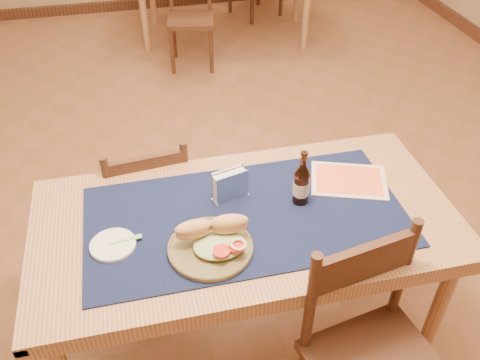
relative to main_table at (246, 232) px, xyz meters
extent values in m
cube|color=brown|center=(0.00, 0.80, -0.68)|extent=(6.00, 7.00, 0.02)
cylinder|color=#AD7B51|center=(0.72, -0.32, -0.31)|extent=(0.06, 0.06, 0.71)
cylinder|color=#AD7B51|center=(-0.72, 0.32, -0.31)|extent=(0.06, 0.06, 0.71)
cylinder|color=#AD7B51|center=(0.72, 0.32, -0.31)|extent=(0.06, 0.06, 0.71)
cube|color=#AD7B51|center=(0.00, 0.00, 0.06)|extent=(1.60, 0.80, 0.04)
cube|color=#111B3E|center=(0.00, 0.00, 0.09)|extent=(1.20, 0.60, 0.01)
cube|color=#452618|center=(0.00, 4.27, -0.62)|extent=(6.00, 0.06, 0.10)
cylinder|color=#AD7B51|center=(-0.18, 3.19, -0.31)|extent=(0.06, 0.06, 0.71)
cylinder|color=#AD7B51|center=(1.26, 2.91, -0.31)|extent=(0.06, 0.06, 0.71)
cylinder|color=#452618|center=(-0.21, 0.74, -0.46)|extent=(0.03, 0.03, 0.42)
cylinder|color=#452618|center=(-0.54, 0.71, -0.46)|extent=(0.03, 0.03, 0.42)
cylinder|color=#452618|center=(-0.18, 0.41, -0.46)|extent=(0.03, 0.03, 0.42)
cylinder|color=#452618|center=(-0.51, 0.38, -0.46)|extent=(0.03, 0.03, 0.42)
cube|color=#452618|center=(-0.36, 0.56, -0.25)|extent=(0.43, 0.43, 0.04)
cube|color=#452618|center=(-0.34, 0.39, 0.07)|extent=(0.33, 0.06, 0.13)
cylinder|color=#452618|center=(-0.18, 0.40, -0.04)|extent=(0.03, 0.03, 0.43)
cylinder|color=#452618|center=(-0.51, 0.37, -0.04)|extent=(0.03, 0.03, 0.43)
cylinder|color=#452618|center=(0.49, -0.35, -0.43)|extent=(0.04, 0.04, 0.47)
cube|color=#452618|center=(0.30, -0.37, 0.16)|extent=(0.37, 0.10, 0.14)
cylinder|color=#452618|center=(0.12, -0.41, 0.04)|extent=(0.04, 0.04, 0.48)
cylinder|color=#452618|center=(0.49, -0.34, 0.04)|extent=(0.04, 0.04, 0.48)
cylinder|color=#452618|center=(0.00, 2.67, -0.46)|extent=(0.03, 0.03, 0.41)
cylinder|color=#452618|center=(0.33, 2.61, -0.46)|extent=(0.03, 0.03, 0.41)
cylinder|color=#452618|center=(0.06, 2.99, -0.46)|extent=(0.03, 0.03, 0.41)
cylinder|color=#452618|center=(0.38, 2.93, -0.46)|extent=(0.03, 0.03, 0.41)
cube|color=#452618|center=(0.19, 2.80, -0.26)|extent=(0.44, 0.44, 0.04)
cylinder|color=#452618|center=(0.92, 3.58, -0.43)|extent=(0.04, 0.04, 0.48)
cylinder|color=brown|center=(-0.16, -0.14, 0.10)|extent=(0.30, 0.30, 0.02)
torus|color=brown|center=(-0.16, -0.14, 0.10)|extent=(0.30, 0.30, 0.01)
ellipsoid|color=#B4C889|center=(-0.13, -0.16, 0.12)|extent=(0.18, 0.15, 0.03)
ellipsoid|color=tan|center=(-0.21, -0.11, 0.16)|extent=(0.13, 0.07, 0.07)
ellipsoid|color=tan|center=(-0.09, -0.11, 0.17)|extent=(0.14, 0.07, 0.08)
cylinder|color=red|center=(-0.13, -0.21, 0.14)|extent=(0.06, 0.06, 0.01)
cylinder|color=red|center=(-0.08, -0.20, 0.14)|extent=(0.06, 0.06, 0.01)
torus|color=silver|center=(-0.07, -0.20, 0.15)|extent=(0.06, 0.06, 0.01)
cylinder|color=silver|center=(-0.49, -0.05, 0.09)|extent=(0.16, 0.16, 0.01)
torus|color=silver|center=(-0.49, -0.05, 0.10)|extent=(0.16, 0.16, 0.01)
cube|color=#7ECF72|center=(-0.47, -0.04, 0.10)|extent=(0.09, 0.02, 0.00)
cube|color=#7ECF72|center=(-0.41, -0.03, 0.10)|extent=(0.03, 0.02, 0.00)
cylinder|color=#411E0B|center=(0.22, 0.03, 0.16)|extent=(0.06, 0.06, 0.14)
cone|color=#411E0B|center=(0.22, 0.03, 0.24)|extent=(0.06, 0.06, 0.04)
cylinder|color=#411E0B|center=(0.22, 0.03, 0.29)|extent=(0.02, 0.02, 0.05)
cylinder|color=#411E0B|center=(0.22, 0.03, 0.32)|extent=(0.03, 0.03, 0.01)
cylinder|color=beige|center=(0.22, 0.03, 0.16)|extent=(0.06, 0.06, 0.06)
cube|color=silver|center=(-0.04, 0.12, 0.09)|extent=(0.15, 0.09, 0.00)
cube|color=silver|center=(-0.03, 0.09, 0.15)|extent=(0.13, 0.04, 0.12)
cube|color=silver|center=(-0.04, 0.14, 0.15)|extent=(0.13, 0.04, 0.12)
cube|color=silver|center=(-0.04, 0.12, 0.15)|extent=(0.13, 0.07, 0.11)
cube|color=#3D93C5|center=(-0.03, 0.10, 0.16)|extent=(0.09, 0.03, 0.04)
cube|color=beige|center=(0.46, 0.11, 0.09)|extent=(0.36, 0.31, 0.00)
cube|color=#F2653E|center=(0.46, 0.11, 0.09)|extent=(0.31, 0.26, 0.00)
camera|label=1|loc=(-0.33, -1.36, 1.41)|focal=38.00mm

